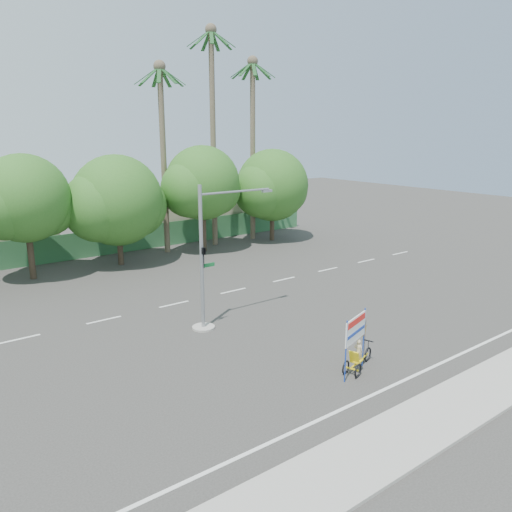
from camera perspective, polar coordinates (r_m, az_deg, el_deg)
ground at (r=23.16m, az=4.60°, el=-9.83°), size 120.00×120.00×0.00m
sidewalk_near at (r=18.83m, az=20.53°, el=-16.51°), size 50.00×2.40×0.12m
fence at (r=40.73m, az=-15.79°, el=1.67°), size 38.00×0.08×2.00m
building_right at (r=47.88m, az=-8.90°, el=4.80°), size 14.00×8.00×3.60m
tree_left at (r=34.78m, az=-24.97°, el=5.65°), size 6.66×5.60×8.07m
tree_center at (r=36.55m, az=-15.67°, el=5.84°), size 7.62×6.40×7.85m
tree_right at (r=39.52m, az=-6.19°, el=7.99°), size 6.90×5.80×8.36m
tree_far_right at (r=43.55m, az=1.83°, el=7.83°), size 7.38×6.20×7.94m
palm_tall at (r=41.66m, az=-4.98°, el=15.52°), size 3.73×3.79×17.45m
palm_mid at (r=43.90m, az=-0.38°, el=14.10°), size 3.73×3.79×15.45m
palm_short at (r=39.44m, az=-10.62°, el=13.10°), size 3.73×3.79×14.45m
traffic_signal at (r=23.97m, az=-5.55°, el=-1.60°), size 4.72×1.10×7.00m
trike_billboard at (r=20.52m, az=11.50°, el=-10.21°), size 2.48×1.06×2.55m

